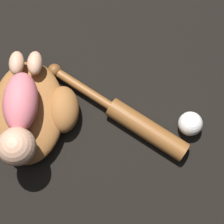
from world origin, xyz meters
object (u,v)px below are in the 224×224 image
at_px(baseball_bat, 132,120).
at_px(baby_figure, 20,114).
at_px(baseball, 190,124).
at_px(baseball_glove, 34,111).

bearing_deg(baseball_bat, baby_figure, -69.82).
bearing_deg(baby_figure, baseball, 107.45).
distance_m(baby_figure, baseball_bat, 0.34).
bearing_deg(baseball, baseball_glove, -76.95).
relative_size(baseball_glove, baseball, 5.09).
distance_m(baby_figure, baseball, 0.51).
bearing_deg(baseball_bat, baseball, 102.61).
relative_size(baseball_glove, baseball_bat, 0.77).
distance_m(baseball_glove, baseball, 0.48).
height_order(baby_figure, baseball_bat, baby_figure).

